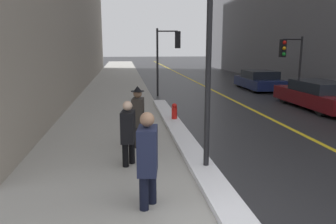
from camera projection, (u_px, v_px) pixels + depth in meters
name	position (u px, v px, depth m)	size (l,w,h in m)	color
sidewalk_slab	(116.00, 93.00, 19.14)	(4.00, 80.00, 0.01)	#9E9B93
road_centre_stripe	(215.00, 91.00, 19.93)	(0.16, 80.00, 0.00)	gold
snow_bank_curb	(181.00, 135.00, 10.01)	(0.57, 12.32, 0.13)	white
lamp_post	(209.00, 25.00, 6.67)	(0.28, 0.28, 5.29)	black
traffic_light_near	(170.00, 48.00, 17.70)	(1.31, 0.33, 3.65)	black
traffic_light_far	(289.00, 54.00, 16.85)	(1.31, 0.40, 3.20)	black
pedestrian_with_shoulder_bag	(148.00, 156.00, 5.48)	(0.39, 0.77, 1.67)	black
pedestrian_nearside	(128.00, 130.00, 7.46)	(0.36, 0.72, 1.52)	black
pedestrian_in_fedora	(138.00, 114.00, 8.83)	(0.38, 0.56, 1.68)	black
parked_car_maroon	(318.00, 95.00, 14.45)	(1.83, 4.85, 1.21)	#600F14
parked_car_navy	(259.00, 81.00, 20.73)	(1.91, 4.11, 1.20)	navy
fire_hydrant	(174.00, 113.00, 11.84)	(0.20, 0.20, 0.70)	red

